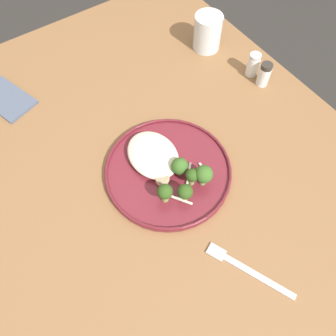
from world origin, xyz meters
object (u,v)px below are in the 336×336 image
broccoli_floret_split_head (204,175)px  broccoli_floret_near_rim (191,174)px  broccoli_floret_tall_stalk (185,192)px  dinner_fork (247,270)px  dinner_plate (168,171)px  seared_scallop_tilted_round (155,174)px  folded_napkin (6,99)px  pepper_shaker (264,74)px  seared_scallop_half_hidden (162,178)px  seared_scallop_right_edge (157,163)px  seared_scallop_on_noodles (169,154)px  salt_shaker (253,65)px  broccoli_floret_small_sprig (164,191)px  broccoli_floret_right_tilted (180,166)px  water_glass (207,34)px  seared_scallop_tiny_bay (153,156)px

broccoli_floret_split_head → broccoli_floret_near_rim: (-0.02, -0.02, -0.00)m
broccoli_floret_tall_stalk → dinner_fork: 0.20m
dinner_plate → broccoli_floret_near_rim: broccoli_floret_near_rim is taller
seared_scallop_tilted_round → dinner_plate: bearing=82.6°
folded_napkin → pepper_shaker: (0.34, 0.59, 0.03)m
seared_scallop_half_hidden → dinner_plate: bearing=121.2°
broccoli_floret_near_rim → seared_scallop_right_edge: bearing=-152.4°
seared_scallop_on_noodles → salt_shaker: salt_shaker is taller
broccoli_floret_small_sprig → broccoli_floret_split_head: bearing=79.9°
seared_scallop_on_noodles → folded_napkin: bearing=-147.4°
seared_scallop_tilted_round → broccoli_floret_right_tilted: size_ratio=0.49×
broccoli_floret_near_rim → water_glass: (-0.34, 0.31, 0.00)m
broccoli_floret_split_head → water_glass: water_glass is taller
seared_scallop_tiny_bay → broccoli_floret_right_tilted: (0.07, 0.03, 0.02)m
water_glass → salt_shaker: water_glass is taller
dinner_plate → dinner_fork: 0.27m
broccoli_floret_near_rim → broccoli_floret_small_sprig: bearing=-89.0°
broccoli_floret_split_head → dinner_fork: size_ratio=0.33×
dinner_fork → pepper_shaker: 0.51m
dinner_plate → seared_scallop_on_noodles: 0.04m
seared_scallop_right_edge → broccoli_floret_split_head: 0.11m
broccoli_floret_near_rim → salt_shaker: bearing=117.9°
broccoli_floret_near_rim → broccoli_floret_right_tilted: bearing=-166.9°
seared_scallop_tiny_bay → salt_shaker: bearing=102.5°
broccoli_floret_small_sprig → folded_napkin: 0.51m
seared_scallop_tiny_bay → seared_scallop_half_hidden: bearing=-14.7°
seared_scallop_tiny_bay → dinner_fork: size_ratio=0.14×
broccoli_floret_small_sprig → seared_scallop_right_edge: bearing=157.1°
seared_scallop_on_noodles → salt_shaker: (-0.10, 0.34, 0.01)m
seared_scallop_on_noodles → salt_shaker: bearing=106.2°
pepper_shaker → dinner_plate: bearing=-76.9°
seared_scallop_tilted_round → seared_scallop_right_edge: seared_scallop_right_edge is taller
salt_shaker → seared_scallop_tilted_round: bearing=-72.6°
dinner_plate → seared_scallop_half_hidden: seared_scallop_half_hidden is taller
dinner_fork → pepper_shaker: size_ratio=2.64×
broccoli_floret_split_head → seared_scallop_tilted_round: bearing=-133.6°
broccoli_floret_tall_stalk → dinner_plate: bearing=172.5°
seared_scallop_right_edge → water_glass: water_glass is taller
broccoli_floret_tall_stalk → broccoli_floret_split_head: bearing=99.2°
dinner_plate → broccoli_floret_right_tilted: 0.04m
dinner_plate → broccoli_floret_tall_stalk: bearing=-7.5°
seared_scallop_right_edge → dinner_fork: seared_scallop_right_edge is taller
seared_scallop_right_edge → broccoli_floret_near_rim: 0.09m
broccoli_floret_near_rim → dinner_fork: size_ratio=0.28×
seared_scallop_tiny_bay → seared_scallop_right_edge: seared_scallop_right_edge is taller
seared_scallop_half_hidden → pepper_shaker: bearing=104.4°
seared_scallop_right_edge → pepper_shaker: 0.39m
water_glass → folded_napkin: size_ratio=0.67×
broccoli_floret_near_rim → water_glass: water_glass is taller
broccoli_floret_tall_stalk → seared_scallop_right_edge: bearing=-177.7°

